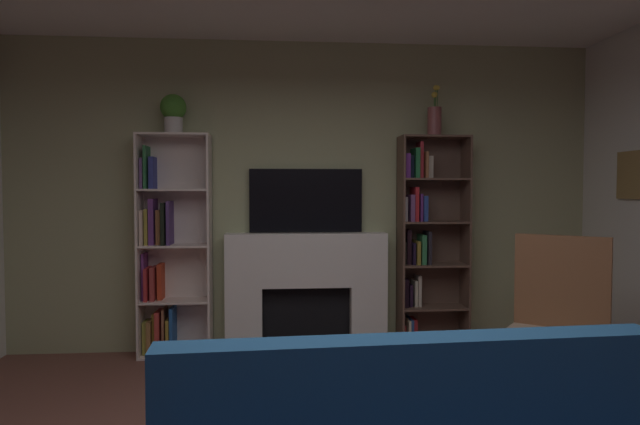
% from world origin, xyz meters
% --- Properties ---
extents(wall_back_accent, '(5.47, 0.06, 2.82)m').
position_xyz_m(wall_back_accent, '(0.00, 2.69, 1.41)').
color(wall_back_accent, '#A5AA7D').
rests_on(wall_back_accent, ground_plane).
extents(fireplace, '(1.56, 0.51, 1.08)m').
position_xyz_m(fireplace, '(0.00, 2.55, 0.57)').
color(fireplace, white).
rests_on(fireplace, ground_plane).
extents(tv, '(1.03, 0.06, 0.58)m').
position_xyz_m(tv, '(0.00, 2.63, 1.37)').
color(tv, black).
rests_on(tv, fireplace).
extents(bookshelf_left, '(0.62, 0.28, 1.96)m').
position_xyz_m(bookshelf_left, '(-1.23, 2.56, 0.90)').
color(bookshelf_left, silver).
rests_on(bookshelf_left, ground_plane).
extents(bookshelf_right, '(0.62, 0.29, 1.96)m').
position_xyz_m(bookshelf_right, '(1.09, 2.56, 1.00)').
color(bookshelf_right, brown).
rests_on(bookshelf_right, ground_plane).
extents(potted_plant, '(0.23, 0.23, 0.34)m').
position_xyz_m(potted_plant, '(-1.16, 2.51, 2.15)').
color(potted_plant, silver).
rests_on(potted_plant, bookshelf_left).
extents(vase_with_flowers, '(0.13, 0.13, 0.46)m').
position_xyz_m(vase_with_flowers, '(1.16, 2.51, 2.12)').
color(vase_with_flowers, '#924A4A').
rests_on(vase_with_flowers, bookshelf_right).
extents(armchair, '(0.86, 0.85, 1.15)m').
position_xyz_m(armchair, '(1.63, 1.19, 0.55)').
color(armchair, brown).
rests_on(armchair, ground_plane).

